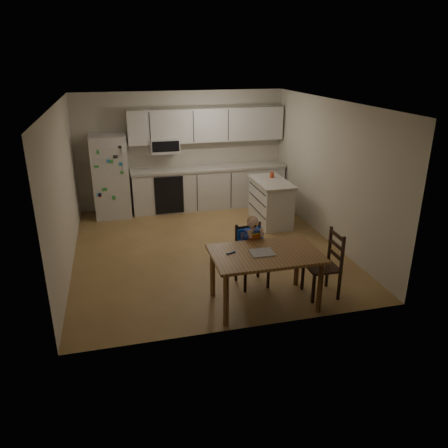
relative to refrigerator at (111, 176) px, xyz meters
The scene contains 10 objects.
room 2.31m from the refrigerator, 47.16° to the right, with size 4.52×5.01×2.51m.
refrigerator is the anchor object (origin of this frame).
kitchen_run 2.05m from the refrigerator, ahead, with size 3.37×0.62×2.15m.
kitchen_island 3.33m from the refrigerator, 21.86° to the right, with size 0.62×1.19×0.88m.
red_cup 3.32m from the refrigerator, 17.63° to the right, with size 0.09×0.09×0.11m, color #CE4222.
dining_table 4.58m from the refrigerator, 65.00° to the right, with size 1.43×0.92×0.77m.
napkin 4.56m from the refrigerator, 65.58° to the right, with size 0.31×0.26×0.01m, color #A5A5AA.
toddler_spoon 4.33m from the refrigerator, 70.05° to the right, with size 0.02×0.02×0.12m, color #0B3AAC.
chair_booster 4.05m from the refrigerator, 61.48° to the right, with size 0.44×0.44×1.07m.
chair_side 5.04m from the refrigerator, 55.04° to the right, with size 0.43×0.43×0.95m.
Camera 1 is at (-1.42, -6.92, 3.19)m, focal length 35.00 mm.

